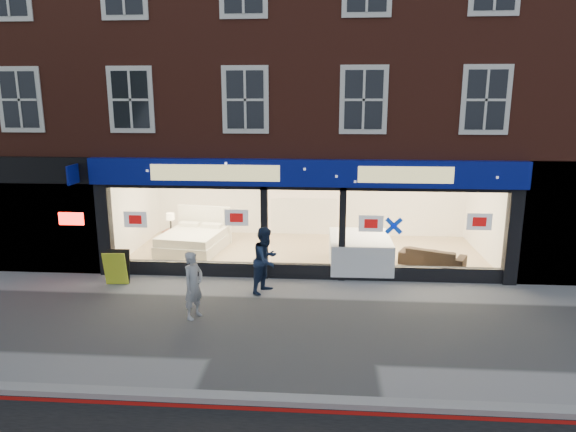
# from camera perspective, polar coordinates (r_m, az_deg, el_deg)

# --- Properties ---
(ground) EXTENTS (120.00, 120.00, 0.00)m
(ground) POSITION_cam_1_polar(r_m,az_deg,el_deg) (11.42, 0.96, -12.15)
(ground) COLOR gray
(ground) RESTS_ON ground
(kerb_line) EXTENTS (60.00, 0.10, 0.01)m
(kerb_line) POSITION_cam_1_polar(r_m,az_deg,el_deg) (8.72, -0.28, -20.79)
(kerb_line) COLOR #8C0A07
(kerb_line) RESTS_ON ground
(kerb_stone) EXTENTS (60.00, 0.25, 0.12)m
(kerb_stone) POSITION_cam_1_polar(r_m,az_deg,el_deg) (8.86, -0.17, -19.78)
(kerb_stone) COLOR gray
(kerb_stone) RESTS_ON ground
(showroom_floor) EXTENTS (11.00, 4.50, 0.10)m
(showroom_floor) POSITION_cam_1_polar(r_m,az_deg,el_deg) (16.31, 2.01, -4.12)
(showroom_floor) COLOR tan
(showroom_floor) RESTS_ON ground
(building) EXTENTS (19.00, 8.26, 10.30)m
(building) POSITION_cam_1_polar(r_m,az_deg,el_deg) (17.36, 2.36, 19.02)
(building) COLOR #5F281D
(building) RESTS_ON ground
(display_bed) EXTENTS (2.10, 2.43, 1.24)m
(display_bed) POSITION_cam_1_polar(r_m,az_deg,el_deg) (16.61, -10.42, -2.58)
(display_bed) COLOR white
(display_bed) RESTS_ON showroom_floor
(bedside_table) EXTENTS (0.52, 0.52, 0.55)m
(bedside_table) POSITION_cam_1_polar(r_m,az_deg,el_deg) (17.16, -12.81, -2.44)
(bedside_table) COLOR brown
(bedside_table) RESTS_ON showroom_floor
(mattress_stack) EXTENTS (1.74, 2.19, 0.85)m
(mattress_stack) POSITION_cam_1_polar(r_m,az_deg,el_deg) (15.00, 7.97, -3.88)
(mattress_stack) COLOR white
(mattress_stack) RESTS_ON showroom_floor
(sofa) EXTENTS (1.96, 1.41, 0.53)m
(sofa) POSITION_cam_1_polar(r_m,az_deg,el_deg) (15.45, 15.73, -4.37)
(sofa) COLOR black
(sofa) RESTS_ON showroom_floor
(a_board) EXTENTS (0.63, 0.43, 0.93)m
(a_board) POSITION_cam_1_polar(r_m,az_deg,el_deg) (14.39, -18.47, -5.45)
(a_board) COLOR #CBDA26
(a_board) RESTS_ON ground
(pedestrian_grey) EXTENTS (0.58, 0.67, 1.54)m
(pedestrian_grey) POSITION_cam_1_polar(r_m,az_deg,el_deg) (11.75, -10.46, -7.56)
(pedestrian_grey) COLOR #A0A3A8
(pedestrian_grey) RESTS_ON ground
(pedestrian_blue) EXTENTS (0.95, 1.03, 1.70)m
(pedestrian_blue) POSITION_cam_1_polar(r_m,az_deg,el_deg) (13.03, -2.47, -4.90)
(pedestrian_blue) COLOR #182643
(pedestrian_blue) RESTS_ON ground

